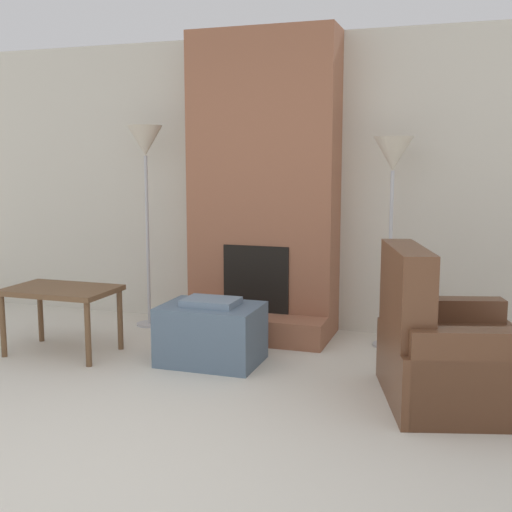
{
  "coord_description": "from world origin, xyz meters",
  "views": [
    {
      "loc": [
        1.69,
        -2.4,
        1.51
      ],
      "look_at": [
        0.0,
        2.74,
        0.7
      ],
      "focal_mm": 45.0,
      "sensor_mm": 36.0,
      "label": 1
    }
  ],
  "objects_px": {
    "armchair": "(446,356)",
    "side_table": "(61,296)",
    "ottoman": "(211,333)",
    "floor_lamp_right": "(393,166)",
    "floor_lamp_left": "(145,153)"
  },
  "relations": [
    {
      "from": "armchair",
      "to": "side_table",
      "type": "distance_m",
      "value": 2.91
    },
    {
      "from": "ottoman",
      "to": "armchair",
      "type": "distance_m",
      "value": 1.72
    },
    {
      "from": "ottoman",
      "to": "floor_lamp_right",
      "type": "bearing_deg",
      "value": 35.25
    },
    {
      "from": "side_table",
      "to": "floor_lamp_left",
      "type": "distance_m",
      "value": 1.52
    },
    {
      "from": "armchair",
      "to": "ottoman",
      "type": "bearing_deg",
      "value": 65.23
    },
    {
      "from": "ottoman",
      "to": "armchair",
      "type": "relative_size",
      "value": 0.61
    },
    {
      "from": "armchair",
      "to": "floor_lamp_left",
      "type": "height_order",
      "value": "floor_lamp_left"
    },
    {
      "from": "floor_lamp_left",
      "to": "side_table",
      "type": "bearing_deg",
      "value": -103.45
    },
    {
      "from": "ottoman",
      "to": "armchair",
      "type": "height_order",
      "value": "armchair"
    },
    {
      "from": "ottoman",
      "to": "floor_lamp_right",
      "type": "relative_size",
      "value": 0.43
    },
    {
      "from": "armchair",
      "to": "floor_lamp_right",
      "type": "xyz_separation_m",
      "value": [
        -0.49,
        1.13,
        1.17
      ]
    },
    {
      "from": "side_table",
      "to": "floor_lamp_left",
      "type": "xyz_separation_m",
      "value": [
        0.24,
        1.0,
        1.12
      ]
    },
    {
      "from": "floor_lamp_left",
      "to": "floor_lamp_right",
      "type": "height_order",
      "value": "floor_lamp_left"
    },
    {
      "from": "ottoman",
      "to": "floor_lamp_left",
      "type": "distance_m",
      "value": 1.87
    },
    {
      "from": "side_table",
      "to": "floor_lamp_right",
      "type": "xyz_separation_m",
      "value": [
        2.42,
        1.0,
        1.01
      ]
    }
  ]
}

